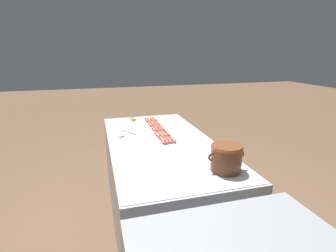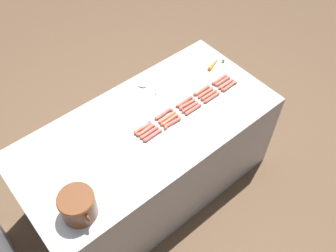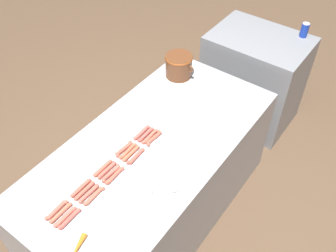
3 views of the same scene
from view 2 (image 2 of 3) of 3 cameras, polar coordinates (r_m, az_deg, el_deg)
ground_plane at (r=3.28m, az=-2.68°, el=-9.06°), size 20.00×20.00×0.00m
griddle_counter at (r=2.93m, az=-2.97°, el=-5.02°), size 0.93×1.93×0.83m
hot_dog_0 at (r=2.88m, az=9.50°, el=6.13°), size 0.03×0.16×0.03m
hot_dog_1 at (r=2.78m, az=6.80°, el=4.43°), size 0.03×0.16×0.03m
hot_dog_2 at (r=2.69m, az=3.94°, el=2.63°), size 0.03×0.16×0.03m
hot_dog_3 at (r=2.60m, az=0.70°, el=0.53°), size 0.04×0.16×0.03m
hot_dog_4 at (r=2.53m, az=-2.43°, el=-1.48°), size 0.03×0.16×0.03m
hot_dog_5 at (r=2.90m, az=9.01°, el=6.47°), size 0.03×0.16×0.03m
hot_dog_6 at (r=2.80m, az=6.39°, el=4.83°), size 0.03×0.16×0.03m
hot_dog_7 at (r=2.70m, az=3.46°, el=2.98°), size 0.03×0.16×0.03m
hot_dog_8 at (r=2.61m, az=0.23°, el=0.97°), size 0.03×0.16×0.03m
hot_dog_9 at (r=2.54m, az=-2.93°, el=-1.04°), size 0.03×0.16×0.03m
hot_dog_10 at (r=2.92m, az=8.52°, el=6.93°), size 0.03×0.16×0.03m
hot_dog_11 at (r=2.81m, az=5.88°, el=5.19°), size 0.03×0.16×0.03m
hot_dog_12 at (r=2.72m, az=3.00°, el=3.44°), size 0.03×0.16×0.03m
hot_dog_13 at (r=2.63m, az=-0.12°, el=1.39°), size 0.03×0.16×0.03m
hot_dog_14 at (r=2.56m, az=-3.45°, el=-0.63°), size 0.03×0.16×0.03m
hot_dog_15 at (r=2.93m, az=8.02°, el=7.18°), size 0.03×0.16×0.03m
hot_dog_16 at (r=2.82m, az=5.28°, el=5.54°), size 0.03×0.16×0.03m
hot_dog_17 at (r=2.73m, az=2.55°, el=3.80°), size 0.03×0.16×0.03m
hot_dog_18 at (r=2.65m, az=-0.64°, el=1.86°), size 0.03×0.16×0.03m
hot_dog_19 at (r=2.57m, az=-3.92°, el=-0.27°), size 0.03×0.16×0.03m
bean_pot at (r=2.21m, az=-13.88°, el=-11.80°), size 0.27×0.22×0.18m
serving_spoon at (r=2.87m, az=-3.12°, el=6.41°), size 0.19×0.24×0.02m
carrot at (r=3.06m, az=7.29°, el=9.70°), size 0.08×0.18×0.03m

